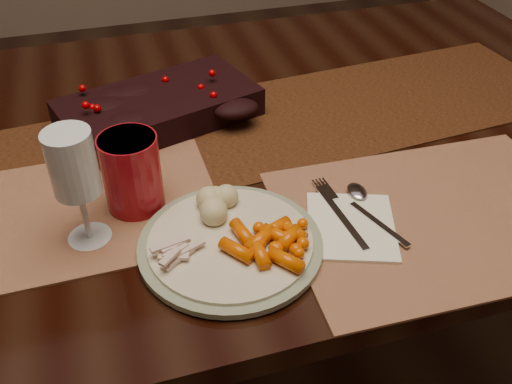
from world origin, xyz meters
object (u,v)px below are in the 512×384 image
object	(u,v)px
centerpiece	(158,104)
placemat_main	(437,216)
turkey_shreds	(178,253)
dinner_plate	(230,244)
dining_table	(212,274)
baby_carrots	(269,246)
napkin	(351,226)
wine_glass	(79,189)
mashed_potatoes	(222,201)
red_cup	(132,172)

from	to	relation	value
centerpiece	placemat_main	world-z (taller)	centerpiece
placemat_main	turkey_shreds	distance (m)	0.40
centerpiece	turkey_shreds	xyz separation A→B (m)	(-0.04, -0.39, -0.01)
placemat_main	dinner_plate	world-z (taller)	dinner_plate
dining_table	centerpiece	world-z (taller)	centerpiece
dining_table	dinner_plate	distance (m)	0.50
dinner_plate	baby_carrots	xyz separation A→B (m)	(0.05, -0.04, 0.02)
napkin	wine_glass	world-z (taller)	wine_glass
mashed_potatoes	red_cup	xyz separation A→B (m)	(-0.12, 0.07, 0.03)
dinner_plate	mashed_potatoes	xyz separation A→B (m)	(0.01, 0.06, 0.03)
baby_carrots	wine_glass	world-z (taller)	wine_glass
placemat_main	dinner_plate	size ratio (longest dim) A/B	1.79
wine_glass	turkey_shreds	bearing A→B (deg)	-39.78
centerpiece	dinner_plate	xyz separation A→B (m)	(0.04, -0.38, -0.03)
baby_carrots	red_cup	xyz separation A→B (m)	(-0.16, 0.17, 0.04)
turkey_shreds	dining_table	bearing A→B (deg)	72.26
red_cup	wine_glass	distance (m)	0.10
placemat_main	turkey_shreds	size ratio (longest dim) A/B	7.01
centerpiece	turkey_shreds	size ratio (longest dim) A/B	5.35
napkin	wine_glass	size ratio (longest dim) A/B	0.82
centerpiece	red_cup	bearing A→B (deg)	-107.36
placemat_main	napkin	bearing A→B (deg)	176.94
baby_carrots	red_cup	distance (m)	0.24
baby_carrots	mashed_potatoes	xyz separation A→B (m)	(-0.04, 0.10, 0.01)
placemat_main	wine_glass	size ratio (longest dim) A/B	2.60
turkey_shreds	baby_carrots	bearing A→B (deg)	-10.90
centerpiece	mashed_potatoes	distance (m)	0.32
dining_table	placemat_main	world-z (taller)	placemat_main
baby_carrots	mashed_potatoes	size ratio (longest dim) A/B	1.54
napkin	red_cup	xyz separation A→B (m)	(-0.30, 0.15, 0.06)
dining_table	mashed_potatoes	distance (m)	0.48
dining_table	turkey_shreds	xyz separation A→B (m)	(-0.10, -0.33, 0.40)
centerpiece	baby_carrots	distance (m)	0.43
turkey_shreds	napkin	xyz separation A→B (m)	(0.26, 0.00, -0.02)
baby_carrots	napkin	xyz separation A→B (m)	(0.14, 0.03, -0.02)
dinner_plate	baby_carrots	bearing A→B (deg)	-39.47
dinner_plate	red_cup	xyz separation A→B (m)	(-0.12, 0.14, 0.05)
dinner_plate	red_cup	bearing A→B (deg)	130.03
baby_carrots	turkey_shreds	distance (m)	0.12
baby_carrots	turkey_shreds	size ratio (longest dim) A/B	1.63
dining_table	red_cup	size ratio (longest dim) A/B	14.88
baby_carrots	mashed_potatoes	world-z (taller)	mashed_potatoes
mashed_potatoes	turkey_shreds	distance (m)	0.11
centerpiece	turkey_shreds	distance (m)	0.40
dining_table	baby_carrots	size ratio (longest dim) A/B	16.43
dinner_plate	centerpiece	bearing A→B (deg)	95.95
napkin	turkey_shreds	bearing A→B (deg)	-159.43
dinner_plate	napkin	world-z (taller)	dinner_plate
placemat_main	red_cup	bearing A→B (deg)	161.70
placemat_main	wine_glass	distance (m)	0.53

